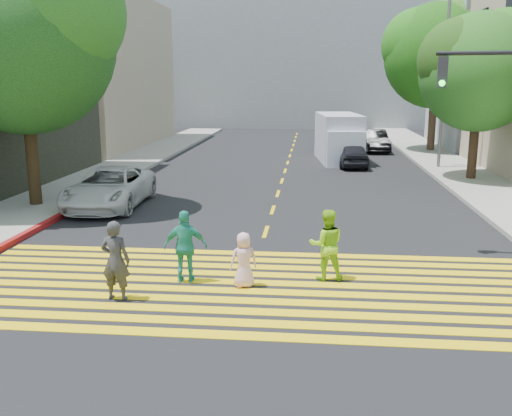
# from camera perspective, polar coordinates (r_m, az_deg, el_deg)

# --- Properties ---
(ground) EXTENTS (120.00, 120.00, 0.00)m
(ground) POSITION_cam_1_polar(r_m,az_deg,el_deg) (11.49, -1.49, -10.10)
(ground) COLOR black
(sidewalk_left) EXTENTS (3.00, 40.00, 0.15)m
(sidewalk_left) POSITION_cam_1_polar(r_m,az_deg,el_deg) (34.25, -11.14, 5.02)
(sidewalk_left) COLOR gray
(sidewalk_left) RESTS_ON ground
(sidewalk_right) EXTENTS (3.00, 60.00, 0.15)m
(sidewalk_right) POSITION_cam_1_polar(r_m,az_deg,el_deg) (26.86, 21.04, 2.39)
(sidewalk_right) COLOR gray
(sidewalk_right) RESTS_ON ground
(curb_red) EXTENTS (0.20, 8.00, 0.16)m
(curb_red) POSITION_cam_1_polar(r_m,az_deg,el_deg) (18.96, -20.29, -1.49)
(curb_red) COLOR maroon
(curb_red) RESTS_ON ground
(crosswalk) EXTENTS (13.40, 5.30, 0.01)m
(crosswalk) POSITION_cam_1_polar(r_m,az_deg,el_deg) (12.66, -0.77, -7.87)
(crosswalk) COLOR yellow
(crosswalk) RESTS_ON ground
(lane_line) EXTENTS (0.12, 34.40, 0.01)m
(lane_line) POSITION_cam_1_polar(r_m,az_deg,el_deg) (33.34, 3.30, 4.91)
(lane_line) COLOR yellow
(lane_line) RESTS_ON ground
(building_left_tan) EXTENTS (12.00, 16.00, 10.00)m
(building_left_tan) POSITION_cam_1_polar(r_m,az_deg,el_deg) (42.24, -19.07, 12.66)
(building_left_tan) COLOR tan
(building_left_tan) RESTS_ON ground
(backdrop_block) EXTENTS (30.00, 8.00, 12.00)m
(backdrop_block) POSITION_cam_1_polar(r_m,az_deg,el_deg) (58.55, 4.46, 14.05)
(backdrop_block) COLOR gray
(backdrop_block) RESTS_ON ground
(tree_left) EXTENTS (8.24, 7.97, 8.98)m
(tree_left) POSITION_cam_1_polar(r_m,az_deg,el_deg) (21.44, -22.17, 16.02)
(tree_left) COLOR black
(tree_left) RESTS_ON ground
(tree_right_near) EXTENTS (5.73, 5.23, 7.52)m
(tree_right_near) POSITION_cam_1_polar(r_m,az_deg,el_deg) (27.32, 21.62, 13.09)
(tree_right_near) COLOR black
(tree_right_near) RESTS_ON ground
(tree_right_far) EXTENTS (7.89, 7.47, 9.35)m
(tree_right_far) POSITION_cam_1_polar(r_m,az_deg,el_deg) (38.12, 17.77, 14.81)
(tree_right_far) COLOR #42311D
(tree_right_far) RESTS_ON ground
(pedestrian_man) EXTENTS (0.65, 0.46, 1.68)m
(pedestrian_man) POSITION_cam_1_polar(r_m,az_deg,el_deg) (12.06, -13.87, -5.12)
(pedestrian_man) COLOR #323235
(pedestrian_man) RESTS_ON ground
(pedestrian_woman) EXTENTS (0.86, 0.71, 1.63)m
(pedestrian_woman) POSITION_cam_1_polar(r_m,az_deg,el_deg) (13.00, 7.07, -3.66)
(pedestrian_woman) COLOR #8DD61C
(pedestrian_woman) RESTS_ON ground
(pedestrian_child) EXTENTS (0.70, 0.57, 1.23)m
(pedestrian_child) POSITION_cam_1_polar(r_m,az_deg,el_deg) (12.48, -1.24, -5.22)
(pedestrian_child) COLOR beige
(pedestrian_child) RESTS_ON ground
(pedestrian_extra) EXTENTS (1.01, 0.52, 1.64)m
(pedestrian_extra) POSITION_cam_1_polar(r_m,az_deg,el_deg) (12.83, -7.05, -3.85)
(pedestrian_extra) COLOR teal
(pedestrian_extra) RESTS_ON ground
(white_sedan) EXTENTS (2.47, 5.13, 1.41)m
(white_sedan) POSITION_cam_1_polar(r_m,az_deg,el_deg) (21.06, -14.43, 1.98)
(white_sedan) COLOR silver
(white_sedan) RESTS_ON ground
(dark_car_near) EXTENTS (1.68, 3.79, 1.27)m
(dark_car_near) POSITION_cam_1_polar(r_m,az_deg,el_deg) (30.61, 9.60, 5.26)
(dark_car_near) COLOR black
(dark_car_near) RESTS_ON ground
(silver_car) EXTENTS (2.28, 4.75, 1.34)m
(silver_car) POSITION_cam_1_polar(r_m,az_deg,el_deg) (41.29, 8.04, 7.21)
(silver_car) COLOR #8E91A0
(silver_car) RESTS_ON ground
(dark_car_parked) EXTENTS (1.77, 4.32, 1.39)m
(dark_car_parked) POSITION_cam_1_polar(r_m,az_deg,el_deg) (37.70, 11.72, 6.61)
(dark_car_parked) COLOR black
(dark_car_parked) RESTS_ON ground
(white_van) EXTENTS (2.65, 5.77, 2.63)m
(white_van) POSITION_cam_1_polar(r_m,az_deg,el_deg) (32.56, 8.32, 6.82)
(white_van) COLOR silver
(white_van) RESTS_ON ground
(street_lamp) EXTENTS (2.03, 0.50, 9.00)m
(street_lamp) POSITION_cam_1_polar(r_m,az_deg,el_deg) (30.44, 18.03, 13.35)
(street_lamp) COLOR slate
(street_lamp) RESTS_ON ground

